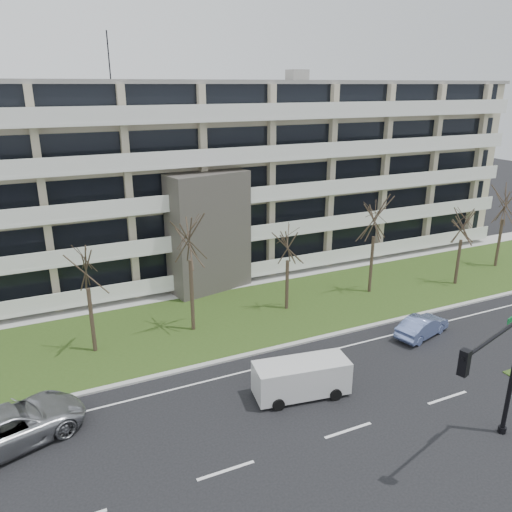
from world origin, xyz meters
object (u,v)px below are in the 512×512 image
blue_sedan (422,326)px  white_van (303,375)px  traffic_signal (498,369)px  silver_pickup (12,426)px

blue_sedan → white_van: size_ratio=0.80×
white_van → traffic_signal: (5.10, -6.86, 2.92)m
blue_sedan → traffic_signal: size_ratio=0.65×
silver_pickup → white_van: size_ratio=1.25×
silver_pickup → traffic_signal: (18.42, -9.03, 3.17)m
silver_pickup → traffic_signal: 20.76m
blue_sedan → white_van: white_van is taller
white_van → blue_sedan: bearing=22.0°
blue_sedan → white_van: bearing=87.4°
silver_pickup → white_van: 13.50m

